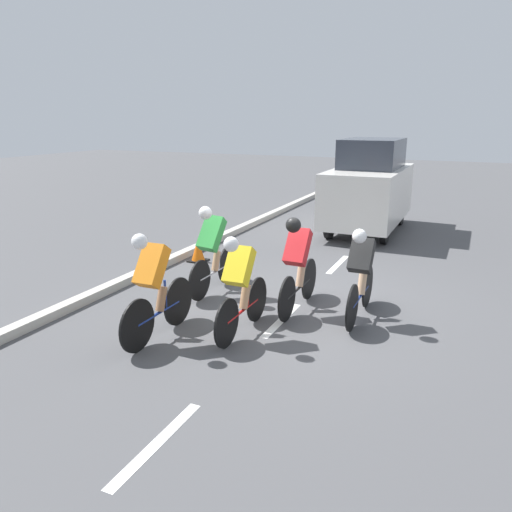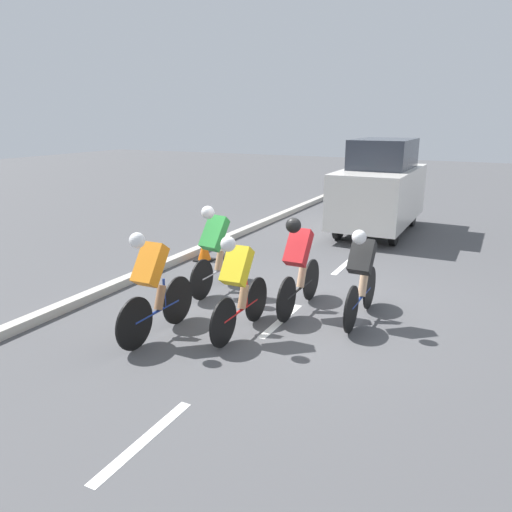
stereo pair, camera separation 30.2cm
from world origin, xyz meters
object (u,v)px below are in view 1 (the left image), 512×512
Objects in this scene: cyclist_yellow at (240,283)px; cyclist_red at (298,261)px; cyclist_orange at (154,284)px; traffic_cone at (198,250)px; cyclist_green at (212,247)px; support_car at (369,187)px; cyclist_black at (361,272)px.

cyclist_red is at bearing -109.47° from cyclist_yellow.
cyclist_yellow is (0.41, 1.17, -0.05)m from cyclist_red.
cyclist_orange is 3.40× the size of traffic_cone.
traffic_cone is (2.82, -1.78, -0.57)m from cyclist_red.
cyclist_green reaches higher than traffic_cone.
cyclist_green is 3.42× the size of traffic_cone.
traffic_cone is (1.43, -3.53, -0.55)m from cyclist_orange.
cyclist_yellow is 3.84m from traffic_cone.
support_car is (-1.20, -7.89, 0.39)m from cyclist_orange.
cyclist_black is at bearing 100.84° from support_car.
cyclist_red is at bearing -128.57° from cyclist_orange.
cyclist_black reaches higher than traffic_cone.
traffic_cone is at bearing -32.16° from cyclist_red.
cyclist_orange reaches higher than cyclist_black.
cyclist_red is (-1.40, -1.75, 0.02)m from cyclist_orange.
cyclist_green is at bearing 127.91° from traffic_cone.
cyclist_orange is 1.15m from cyclist_yellow.
cyclist_yellow is 3.34× the size of traffic_cone.
traffic_cone is at bearing -52.09° from cyclist_green.
support_car is at bearing -121.04° from traffic_cone.
cyclist_yellow reaches higher than traffic_cone.
traffic_cone is (3.79, -1.72, -0.50)m from cyclist_black.
cyclist_orange is 0.43× the size of support_car.
cyclist_red is 3.38m from traffic_cone.
cyclist_red is at bearing 91.88° from support_car.
cyclist_red is 0.97m from cyclist_black.
cyclist_red is 1.03× the size of cyclist_green.
cyclist_orange is 0.99× the size of cyclist_green.
cyclist_yellow is 0.96× the size of cyclist_black.
cyclist_black is at bearing 155.55° from traffic_cone.
cyclist_black is 1.02× the size of cyclist_green.
cyclist_orange reaches higher than cyclist_yellow.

